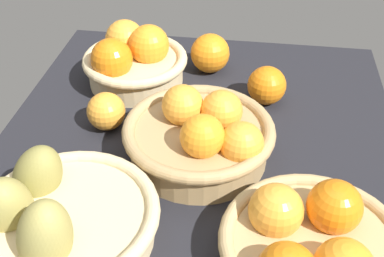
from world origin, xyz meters
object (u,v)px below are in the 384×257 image
Objects in this scene: loose_orange_side_gap at (267,85)px; basket_center at (202,135)px; basket_far_right at (312,247)px; loose_orange_front_gap at (106,111)px; basket_near_right_pears at (58,218)px; loose_orange_back_gap at (210,53)px; basket_near_left at (133,60)px.

basket_center is at bearing -29.79° from loose_orange_side_gap.
loose_orange_front_gap is at bearing -126.23° from basket_far_right.
basket_far_right is 3.60× the size of loose_orange_front_gap.
basket_near_right_pears is (0.11, -34.53, 0.12)cm from basket_far_right.
basket_far_right is 3.02× the size of loose_orange_back_gap.
basket_near_left reaches higher than loose_orange_front_gap.
basket_far_right is 38.91cm from loose_orange_side_gap.
basket_near_left reaches higher than loose_orange_side_gap.
basket_near_right_pears is at bearing -89.81° from basket_far_right.
basket_center is 0.97× the size of basket_near_right_pears.
basket_near_right_pears is at bearing -40.87° from basket_center.
basket_near_right_pears is at bearing -17.71° from loose_orange_back_gap.
loose_orange_front_gap is at bearing -178.20° from basket_near_right_pears.
basket_near_left is 0.85× the size of basket_center.
basket_near_left is at bearing -140.99° from basket_far_right.
basket_near_left reaches higher than basket_far_right.
loose_orange_front_gap is 31.32cm from loose_orange_side_gap.
loose_orange_side_gap is (10.40, 12.32, -0.40)cm from loose_orange_back_gap.
basket_far_right is at bearing 90.19° from basket_near_right_pears.
loose_orange_side_gap is (-12.44, 28.74, 0.27)cm from loose_orange_front_gap.
basket_near_right_pears reaches higher than basket_center.
loose_orange_front_gap is at bearing -107.81° from basket_center.
loose_orange_front_gap is at bearing -35.71° from loose_orange_back_gap.
loose_orange_back_gap is 16.13cm from loose_orange_side_gap.
loose_orange_front_gap is (-25.91, -35.35, -0.54)cm from basket_far_right.
basket_center is 19.22cm from loose_orange_front_gap.
basket_near_right_pears is (42.32, -0.35, -0.84)cm from basket_near_left.
basket_near_right_pears is 3.12× the size of loose_orange_back_gap.
basket_near_right_pears is 51.29cm from loose_orange_back_gap.
basket_near_left reaches higher than basket_center.
loose_orange_back_gap is at bearing -130.18° from loose_orange_side_gap.
loose_orange_back_gap is at bearing -176.34° from basket_center.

